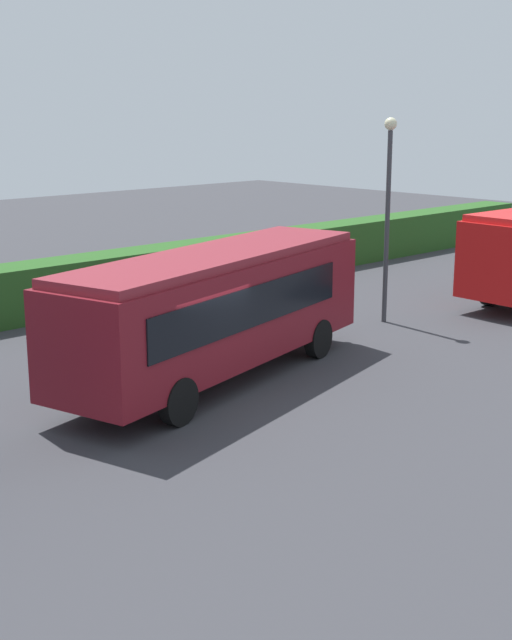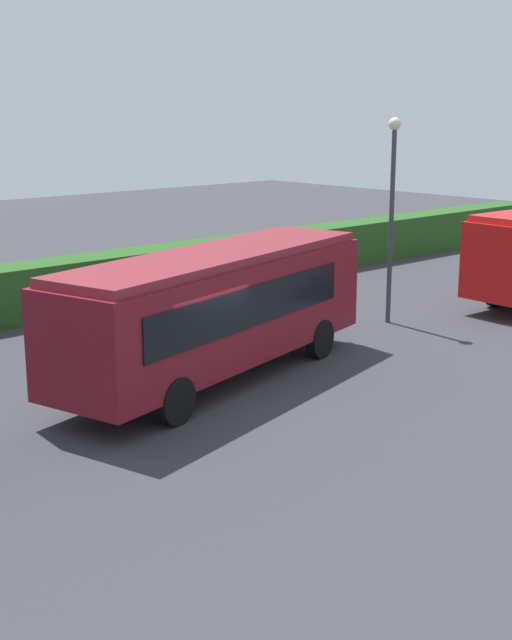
# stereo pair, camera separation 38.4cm
# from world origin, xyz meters

# --- Properties ---
(ground_plane) EXTENTS (84.45, 84.45, 0.00)m
(ground_plane) POSITION_xyz_m (0.00, 0.00, 0.00)
(ground_plane) COLOR #38383D
(bus_maroon) EXTENTS (9.71, 4.60, 3.03)m
(bus_maroon) POSITION_xyz_m (1.41, 0.72, 1.76)
(bus_maroon) COLOR maroon
(bus_maroon) RESTS_ON ground_plane
(person_far) EXTENTS (0.50, 0.37, 1.90)m
(person_far) POSITION_xyz_m (0.59, 3.22, 1.01)
(person_far) COLOR olive
(person_far) RESTS_ON ground_plane
(lamppost) EXTENTS (0.36, 0.36, 5.96)m
(lamppost) POSITION_xyz_m (8.77, 1.64, 3.69)
(lamppost) COLOR #38383D
(lamppost) RESTS_ON ground_plane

